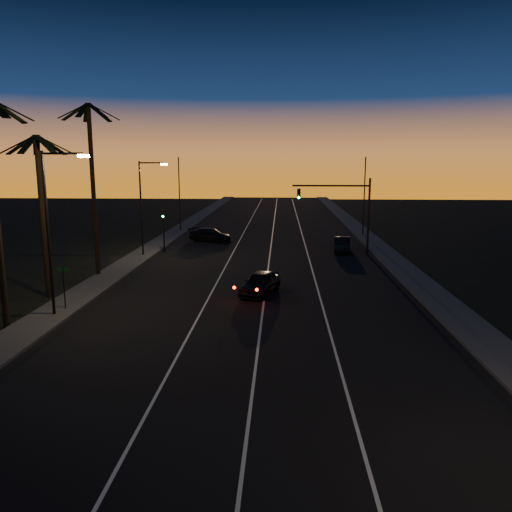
# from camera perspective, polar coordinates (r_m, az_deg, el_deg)

# --- Properties ---
(road) EXTENTS (20.00, 170.00, 0.01)m
(road) POSITION_cam_1_polar(r_m,az_deg,el_deg) (36.93, 0.49, -2.47)
(road) COLOR black
(road) RESTS_ON ground
(sidewalk_left) EXTENTS (2.40, 170.00, 0.16)m
(sidewalk_left) POSITION_cam_1_polar(r_m,az_deg,el_deg) (39.01, -16.20, -2.08)
(sidewalk_left) COLOR #3D3D3A
(sidewalk_left) RESTS_ON ground
(sidewalk_right) EXTENTS (2.40, 170.00, 0.16)m
(sidewalk_right) POSITION_cam_1_polar(r_m,az_deg,el_deg) (38.13, 17.57, -2.44)
(sidewalk_right) COLOR #3D3D3A
(sidewalk_right) RESTS_ON ground
(lane_stripe_left) EXTENTS (0.12, 160.00, 0.01)m
(lane_stripe_left) POSITION_cam_1_polar(r_m,az_deg,el_deg) (37.17, -4.14, -2.39)
(lane_stripe_left) COLOR silver
(lane_stripe_left) RESTS_ON road
(lane_stripe_mid) EXTENTS (0.12, 160.00, 0.01)m
(lane_stripe_mid) POSITION_cam_1_polar(r_m,az_deg,el_deg) (36.91, 1.26, -2.46)
(lane_stripe_mid) COLOR silver
(lane_stripe_mid) RESTS_ON road
(lane_stripe_right) EXTENTS (0.12, 160.00, 0.01)m
(lane_stripe_right) POSITION_cam_1_polar(r_m,az_deg,el_deg) (36.98, 6.70, -2.51)
(lane_stripe_right) COLOR silver
(lane_stripe_right) RESTS_ON road
(palm_mid) EXTENTS (4.25, 4.16, 10.03)m
(palm_mid) POSITION_cam_1_polar(r_m,az_deg,el_deg) (33.41, -23.36, 6.11)
(palm_mid) COLOR black
(palm_mid) RESTS_ON ground
(palm_far) EXTENTS (4.25, 4.16, 12.53)m
(palm_far) POSITION_cam_1_polar(r_m,az_deg,el_deg) (38.46, -18.21, 8.97)
(palm_far) COLOR black
(palm_far) RESTS_ON ground
(streetlight_left_near) EXTENTS (2.55, 0.26, 9.00)m
(streetlight_left_near) POSITION_cam_1_polar(r_m,az_deg,el_deg) (28.82, -22.23, 3.74)
(streetlight_left_near) COLOR black
(streetlight_left_near) RESTS_ON ground
(streetlight_left_far) EXTENTS (2.55, 0.26, 8.50)m
(streetlight_left_far) POSITION_cam_1_polar(r_m,az_deg,el_deg) (45.71, -12.66, 6.22)
(streetlight_left_far) COLOR black
(streetlight_left_far) RESTS_ON ground
(street_sign) EXTENTS (0.70, 0.06, 2.60)m
(street_sign) POSITION_cam_1_polar(r_m,az_deg,el_deg) (30.37, -21.12, -2.90)
(street_sign) COLOR black
(street_sign) RESTS_ON ground
(signal_mast) EXTENTS (7.10, 0.41, 7.00)m
(signal_mast) POSITION_cam_1_polar(r_m,az_deg,el_deg) (46.41, 9.91, 6.04)
(signal_mast) COLOR black
(signal_mast) RESTS_ON ground
(signal_post) EXTENTS (0.28, 0.37, 4.20)m
(signal_post) POSITION_cam_1_polar(r_m,az_deg,el_deg) (47.53, -10.53, 3.84)
(signal_post) COLOR black
(signal_post) RESTS_ON ground
(far_pole_left) EXTENTS (0.14, 0.14, 9.00)m
(far_pole_left) POSITION_cam_1_polar(r_m,az_deg,el_deg) (62.32, -8.75, 6.96)
(far_pole_left) COLOR black
(far_pole_left) RESTS_ON ground
(far_pole_right) EXTENTS (0.14, 0.14, 9.00)m
(far_pole_right) POSITION_cam_1_polar(r_m,az_deg,el_deg) (58.83, 12.26, 6.63)
(far_pole_right) COLOR black
(far_pole_right) RESTS_ON ground
(lead_car) EXTENTS (3.03, 5.03, 1.45)m
(lead_car) POSITION_cam_1_polar(r_m,az_deg,el_deg) (32.22, 0.47, -3.09)
(lead_car) COLOR black
(lead_car) RESTS_ON road
(right_car) EXTENTS (1.93, 4.34, 1.38)m
(right_car) POSITION_cam_1_polar(r_m,az_deg,el_deg) (47.97, 9.81, 1.28)
(right_car) COLOR black
(right_car) RESTS_ON road
(cross_car) EXTENTS (5.22, 3.71, 1.40)m
(cross_car) POSITION_cam_1_polar(r_m,az_deg,el_deg) (53.75, -5.21, 2.41)
(cross_car) COLOR black
(cross_car) RESTS_ON road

